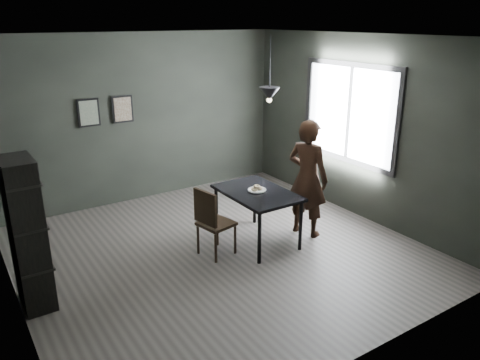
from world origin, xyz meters
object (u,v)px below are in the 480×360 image
woman (308,178)px  pendant_lamp (269,94)px  wood_chair (211,219)px  shelf_unit (27,235)px  cafe_table (257,197)px  white_plate (257,190)px

woman → pendant_lamp: (-0.50, 0.27, 1.20)m
woman → wood_chair: size_ratio=1.81×
wood_chair → shelf_unit: (-2.17, 0.11, 0.30)m
cafe_table → wood_chair: size_ratio=1.27×
cafe_table → wood_chair: bearing=-177.7°
shelf_unit → pendant_lamp: size_ratio=1.94×
woman → pendant_lamp: 1.33m
shelf_unit → pendant_lamp: 3.39m
cafe_table → woman: (0.75, -0.17, 0.18)m
white_plate → shelf_unit: (-2.93, 0.05, 0.08)m
wood_chair → pendant_lamp: (1.00, 0.13, 1.52)m
wood_chair → shelf_unit: size_ratio=0.56×
wood_chair → shelf_unit: 2.20m
white_plate → shelf_unit: 2.94m
woman → shelf_unit: woman is taller
white_plate → woman: (0.74, -0.20, 0.09)m
woman → shelf_unit: 3.68m
wood_chair → pendant_lamp: 1.82m
cafe_table → pendant_lamp: (0.25, 0.10, 1.38)m
white_plate → woman: woman is taller
woman → wood_chair: woman is taller
white_plate → wood_chair: (-0.76, -0.06, -0.22)m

